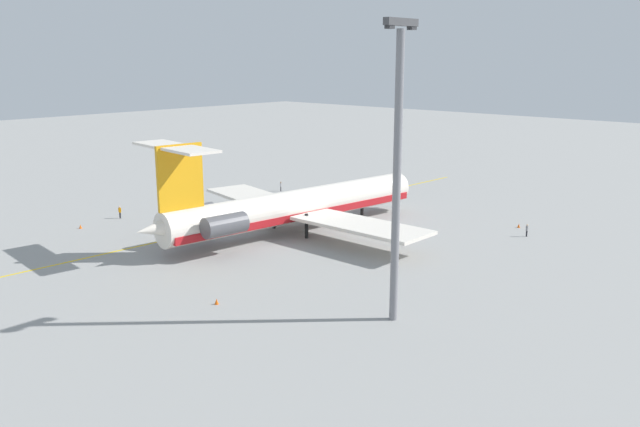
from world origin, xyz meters
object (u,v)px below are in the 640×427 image
(main_jetliner, at_px, (290,207))
(safety_cone_wingtip, at_px, (519,226))
(ground_crew_portside, at_px, (527,229))
(ground_crew_near_tail, at_px, (281,185))
(ground_crew_near_nose, at_px, (120,210))
(safety_cone_tail, at_px, (80,226))
(safety_cone_nose, at_px, (217,301))
(light_mast, at_px, (397,162))

(main_jetliner, height_order, safety_cone_wingtip, main_jetliner)
(main_jetliner, relative_size, ground_crew_portside, 27.12)
(ground_crew_near_tail, xyz_separation_m, ground_crew_portside, (-0.53, 44.41, 0.00))
(ground_crew_near_nose, xyz_separation_m, ground_crew_near_tail, (-29.19, 2.92, -0.11))
(safety_cone_tail, bearing_deg, safety_cone_nose, 81.24)
(ground_crew_near_tail, distance_m, safety_cone_tail, 35.92)
(ground_crew_near_nose, relative_size, light_mast, 0.07)
(safety_cone_nose, bearing_deg, ground_crew_near_tail, -140.83)
(ground_crew_near_nose, height_order, safety_cone_nose, ground_crew_near_nose)
(main_jetliner, distance_m, safety_cone_nose, 26.42)
(main_jetliner, relative_size, light_mast, 1.76)
(ground_crew_near_nose, height_order, ground_crew_portside, ground_crew_near_nose)
(safety_cone_tail, bearing_deg, ground_crew_near_tail, 177.14)
(light_mast, bearing_deg, safety_cone_wingtip, -170.33)
(safety_cone_wingtip, xyz_separation_m, safety_cone_tail, (40.04, -43.38, 0.00))
(main_jetliner, bearing_deg, safety_cone_wingtip, -36.42)
(safety_cone_tail, bearing_deg, light_mast, 93.08)
(ground_crew_portside, height_order, safety_cone_tail, ground_crew_portside)
(main_jetliner, relative_size, ground_crew_near_tail, 27.24)
(main_jetliner, height_order, safety_cone_tail, main_jetliner)
(safety_cone_wingtip, xyz_separation_m, light_mast, (37.36, 6.37, 13.65))
(main_jetliner, xyz_separation_m, safety_cone_nose, (22.79, 12.98, -3.27))
(light_mast, bearing_deg, ground_crew_near_nose, -94.50)
(ground_crew_portside, relative_size, light_mast, 0.06)
(ground_crew_portside, xyz_separation_m, safety_cone_wingtip, (-3.64, -2.83, -0.77))
(main_jetliner, height_order, light_mast, light_mast)
(safety_cone_wingtip, bearing_deg, ground_crew_portside, 37.86)
(ground_crew_near_tail, bearing_deg, safety_cone_wingtip, 165.37)
(light_mast, bearing_deg, ground_crew_near_tail, -124.69)
(ground_crew_near_tail, bearing_deg, light_mast, 124.95)
(main_jetliner, bearing_deg, safety_cone_nose, -144.17)
(ground_crew_near_nose, xyz_separation_m, safety_cone_wingtip, (-33.36, 44.51, -0.88))
(main_jetliner, height_order, ground_crew_portside, main_jetliner)
(safety_cone_tail, bearing_deg, ground_crew_portside, 128.23)
(ground_crew_near_tail, distance_m, safety_cone_nose, 53.32)
(ground_crew_near_nose, distance_m, safety_cone_nose, 38.57)
(safety_cone_tail, bearing_deg, safety_cone_wingtip, 132.70)
(main_jetliner, xyz_separation_m, safety_cone_tail, (17.32, -22.49, -3.27))
(ground_crew_near_tail, height_order, safety_cone_wingtip, ground_crew_near_tail)
(ground_crew_near_nose, bearing_deg, safety_cone_tail, -13.53)
(ground_crew_portside, distance_m, safety_cone_tail, 58.83)
(main_jetliner, bearing_deg, safety_cone_tail, 133.76)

